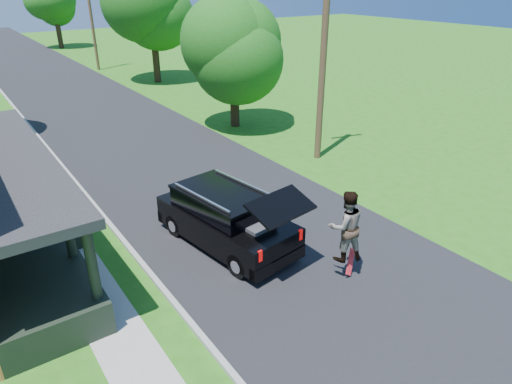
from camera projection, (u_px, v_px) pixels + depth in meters
ground at (323, 274)px, 12.87m from camera, size 140.00×140.00×0.00m
street at (100, 114)px, 27.71m from camera, size 8.00×120.00×0.02m
curb at (28, 125)px, 25.62m from camera, size 0.15×120.00×0.12m
black_suv at (226, 218)px, 13.92m from camera, size 2.64×5.34×2.39m
skateboarder at (346, 226)px, 12.14m from camera, size 1.19×1.05×2.04m
skateboard at (350, 262)px, 12.71m from camera, size 0.58×0.34×0.68m
tree_right_near at (233, 45)px, 23.74m from camera, size 5.42×5.58×6.77m
tree_right_mid at (150, 5)px, 33.72m from camera, size 6.50×6.56×8.77m
tree_right_far at (53, 3)px, 50.95m from camera, size 6.12×6.28×7.65m
utility_pole_near at (324, 40)px, 18.90m from camera, size 1.77×0.55×10.08m
utility_pole_far at (91, 13)px, 38.78m from camera, size 1.50×0.41×9.15m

